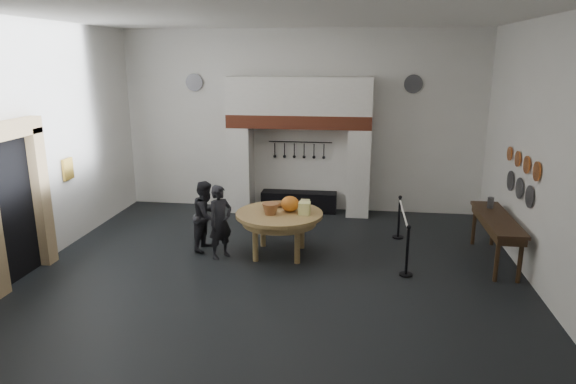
# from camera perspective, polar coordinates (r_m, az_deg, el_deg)

# --- Properties ---
(floor) EXTENTS (9.00, 8.00, 0.02)m
(floor) POSITION_cam_1_polar(r_m,az_deg,el_deg) (9.69, -1.32, -8.49)
(floor) COLOR black
(floor) RESTS_ON ground
(ceiling) EXTENTS (9.00, 8.00, 0.02)m
(ceiling) POSITION_cam_1_polar(r_m,az_deg,el_deg) (8.92, -1.50, 19.09)
(ceiling) COLOR silver
(ceiling) RESTS_ON wall_back
(wall_back) EXTENTS (9.00, 0.02, 4.50)m
(wall_back) POSITION_cam_1_polar(r_m,az_deg,el_deg) (12.96, 1.42, 7.81)
(wall_back) COLOR silver
(wall_back) RESTS_ON floor
(wall_front) EXTENTS (9.00, 0.02, 4.50)m
(wall_front) POSITION_cam_1_polar(r_m,az_deg,el_deg) (5.24, -8.34, -3.01)
(wall_front) COLOR silver
(wall_front) RESTS_ON floor
(wall_left) EXTENTS (0.02, 8.00, 4.50)m
(wall_left) POSITION_cam_1_polar(r_m,az_deg,el_deg) (10.71, -26.01, 4.82)
(wall_left) COLOR silver
(wall_left) RESTS_ON floor
(wall_right) EXTENTS (0.02, 8.00, 4.50)m
(wall_right) POSITION_cam_1_polar(r_m,az_deg,el_deg) (9.45, 26.72, 3.57)
(wall_right) COLOR silver
(wall_right) RESTS_ON floor
(chimney_pier_left) EXTENTS (0.55, 0.70, 2.15)m
(chimney_pier_left) POSITION_cam_1_polar(r_m,az_deg,el_deg) (13.06, -5.23, 2.58)
(chimney_pier_left) COLOR silver
(chimney_pier_left) RESTS_ON floor
(chimney_pier_right) EXTENTS (0.55, 0.70, 2.15)m
(chimney_pier_right) POSITION_cam_1_polar(r_m,az_deg,el_deg) (12.74, 7.82, 2.19)
(chimney_pier_right) COLOR silver
(chimney_pier_right) RESTS_ON floor
(hearth_brick_band) EXTENTS (3.50, 0.72, 0.32)m
(hearth_brick_band) POSITION_cam_1_polar(r_m,az_deg,el_deg) (12.61, 1.24, 7.89)
(hearth_brick_band) COLOR #9E442B
(hearth_brick_band) RESTS_ON chimney_pier_left
(chimney_hood) EXTENTS (3.50, 0.70, 0.90)m
(chimney_hood) POSITION_cam_1_polar(r_m,az_deg,el_deg) (12.55, 1.26, 10.66)
(chimney_hood) COLOR silver
(chimney_hood) RESTS_ON hearth_brick_band
(iron_range) EXTENTS (1.90, 0.45, 0.50)m
(iron_range) POSITION_cam_1_polar(r_m,az_deg,el_deg) (13.09, 1.23, -1.06)
(iron_range) COLOR black
(iron_range) RESTS_ON floor
(utensil_rail) EXTENTS (1.60, 0.02, 0.02)m
(utensil_rail) POSITION_cam_1_polar(r_m,az_deg,el_deg) (12.95, 1.37, 5.58)
(utensil_rail) COLOR black
(utensil_rail) RESTS_ON wall_back
(door_recess) EXTENTS (0.04, 1.10, 2.50)m
(door_recess) POSITION_cam_1_polar(r_m,az_deg,el_deg) (10.10, -28.29, -1.83)
(door_recess) COLOR black
(door_recess) RESTS_ON floor
(door_jamb_far) EXTENTS (0.22, 0.30, 2.60)m
(door_jamb_far) POSITION_cam_1_polar(r_m,az_deg,el_deg) (10.59, -25.76, -0.54)
(door_jamb_far) COLOR tan
(door_jamb_far) RESTS_ON floor
(door_lintel) EXTENTS (0.22, 1.70, 0.30)m
(door_lintel) POSITION_cam_1_polar(r_m,az_deg,el_deg) (9.78, -28.87, 6.03)
(door_lintel) COLOR tan
(door_lintel) RESTS_ON door_jamb_near
(wall_plaque) EXTENTS (0.05, 0.34, 0.44)m
(wall_plaque) POSITION_cam_1_polar(r_m,az_deg,el_deg) (11.46, -23.26, 2.37)
(wall_plaque) COLOR gold
(wall_plaque) RESTS_ON wall_left
(work_table) EXTENTS (2.18, 2.18, 0.07)m
(work_table) POSITION_cam_1_polar(r_m,az_deg,el_deg) (10.07, -0.98, -2.48)
(work_table) COLOR tan
(work_table) RESTS_ON floor
(pumpkin) EXTENTS (0.36, 0.36, 0.31)m
(pumpkin) POSITION_cam_1_polar(r_m,az_deg,el_deg) (10.08, 0.23, -1.32)
(pumpkin) COLOR orange
(pumpkin) RESTS_ON work_table
(cheese_block_big) EXTENTS (0.22, 0.22, 0.24)m
(cheese_block_big) POSITION_cam_1_polar(r_m,az_deg,el_deg) (9.92, 1.84, -1.82)
(cheese_block_big) COLOR #F6F493
(cheese_block_big) RESTS_ON work_table
(cheese_block_small) EXTENTS (0.18, 0.18, 0.20)m
(cheese_block_small) POSITION_cam_1_polar(r_m,az_deg,el_deg) (10.21, 1.90, -1.44)
(cheese_block_small) COLOR #D7CA80
(cheese_block_small) RESTS_ON work_table
(wicker_basket) EXTENTS (0.41, 0.41, 0.22)m
(wicker_basket) POSITION_cam_1_polar(r_m,az_deg,el_deg) (9.91, -1.97, -1.90)
(wicker_basket) COLOR #955936
(wicker_basket) RESTS_ON work_table
(bread_loaf) EXTENTS (0.31, 0.18, 0.13)m
(bread_loaf) POSITION_cam_1_polar(r_m,az_deg,el_deg) (10.39, -1.23, -1.36)
(bread_loaf) COLOR #AB763D
(bread_loaf) RESTS_ON work_table
(visitor_near) EXTENTS (0.60, 0.63, 1.46)m
(visitor_near) POSITION_cam_1_polar(r_m,az_deg,el_deg) (10.05, -7.52, -3.31)
(visitor_near) COLOR black
(visitor_near) RESTS_ON floor
(visitor_far) EXTENTS (0.66, 0.78, 1.43)m
(visitor_far) POSITION_cam_1_polar(r_m,az_deg,el_deg) (10.53, -9.06, -2.60)
(visitor_far) COLOR black
(visitor_far) RESTS_ON floor
(side_table) EXTENTS (0.55, 2.20, 0.06)m
(side_table) POSITION_cam_1_polar(r_m,az_deg,el_deg) (10.48, 22.25, -2.75)
(side_table) COLOR #372614
(side_table) RESTS_ON floor
(pewter_jug) EXTENTS (0.12, 0.12, 0.22)m
(pewter_jug) POSITION_cam_1_polar(r_m,az_deg,el_deg) (11.00, 21.58, -1.12)
(pewter_jug) COLOR #4C4D51
(pewter_jug) RESTS_ON side_table
(copper_pan_a) EXTENTS (0.03, 0.34, 0.34)m
(copper_pan_a) POSITION_cam_1_polar(r_m,az_deg,el_deg) (9.67, 25.92, 2.07)
(copper_pan_a) COLOR #C6662D
(copper_pan_a) RESTS_ON wall_right
(copper_pan_b) EXTENTS (0.03, 0.32, 0.32)m
(copper_pan_b) POSITION_cam_1_polar(r_m,az_deg,el_deg) (10.19, 25.00, 2.76)
(copper_pan_b) COLOR #C6662D
(copper_pan_b) RESTS_ON wall_right
(copper_pan_c) EXTENTS (0.03, 0.30, 0.30)m
(copper_pan_c) POSITION_cam_1_polar(r_m,az_deg,el_deg) (10.70, 24.17, 3.38)
(copper_pan_c) COLOR #C6662D
(copper_pan_c) RESTS_ON wall_right
(copper_pan_d) EXTENTS (0.03, 0.28, 0.28)m
(copper_pan_d) POSITION_cam_1_polar(r_m,az_deg,el_deg) (11.22, 23.41, 3.94)
(copper_pan_d) COLOR #C6662D
(copper_pan_d) RESTS_ON wall_right
(pewter_plate_left) EXTENTS (0.03, 0.40, 0.40)m
(pewter_plate_left) POSITION_cam_1_polar(r_m,az_deg,el_deg) (9.97, 25.26, -0.47)
(pewter_plate_left) COLOR #4C4C51
(pewter_plate_left) RESTS_ON wall_right
(pewter_plate_mid) EXTENTS (0.03, 0.40, 0.40)m
(pewter_plate_mid) POSITION_cam_1_polar(r_m,az_deg,el_deg) (10.52, 24.32, 0.38)
(pewter_plate_mid) COLOR #4C4C51
(pewter_plate_mid) RESTS_ON wall_right
(pewter_plate_right) EXTENTS (0.03, 0.40, 0.40)m
(pewter_plate_right) POSITION_cam_1_polar(r_m,az_deg,el_deg) (11.08, 23.48, 1.16)
(pewter_plate_right) COLOR #4C4C51
(pewter_plate_right) RESTS_ON wall_right
(pewter_plate_back_left) EXTENTS (0.44, 0.03, 0.44)m
(pewter_plate_back_left) POSITION_cam_1_polar(r_m,az_deg,el_deg) (13.41, -10.37, 11.89)
(pewter_plate_back_left) COLOR #4C4C51
(pewter_plate_back_left) RESTS_ON wall_back
(pewter_plate_back_right) EXTENTS (0.44, 0.03, 0.44)m
(pewter_plate_back_right) POSITION_cam_1_polar(r_m,az_deg,el_deg) (12.82, 13.76, 11.59)
(pewter_plate_back_right) COLOR #4C4C51
(pewter_plate_back_right) RESTS_ON wall_back
(barrier_post_near) EXTENTS (0.05, 0.05, 0.90)m
(barrier_post_near) POSITION_cam_1_polar(r_m,az_deg,el_deg) (9.48, 13.10, -6.52)
(barrier_post_near) COLOR black
(barrier_post_near) RESTS_ON floor
(barrier_post_far) EXTENTS (0.05, 0.05, 0.90)m
(barrier_post_far) POSITION_cam_1_polar(r_m,az_deg,el_deg) (11.36, 12.23, -2.86)
(barrier_post_far) COLOR black
(barrier_post_far) RESTS_ON floor
(barrier_rope) EXTENTS (0.04, 2.00, 0.04)m
(barrier_rope) POSITION_cam_1_polar(r_m,az_deg,el_deg) (10.29, 12.75, -2.42)
(barrier_rope) COLOR white
(barrier_rope) RESTS_ON barrier_post_near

